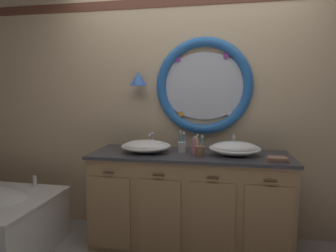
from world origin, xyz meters
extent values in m
cube|color=#D6B78E|center=(0.00, 0.59, 1.30)|extent=(6.40, 0.08, 2.60)
cube|color=brown|center=(0.00, 0.55, 2.32)|extent=(6.27, 0.01, 0.09)
ellipsoid|color=silver|center=(0.14, 0.54, 1.50)|extent=(0.86, 0.02, 0.66)
torus|color=#2866B7|center=(0.14, 0.53, 1.50)|extent=(0.95, 0.10, 0.95)
cube|color=purple|center=(0.56, 0.52, 1.47)|extent=(0.05, 0.01, 0.05)
cube|color=purple|center=(0.35, 0.52, 1.79)|extent=(0.05, 0.01, 0.05)
cube|color=purple|center=(-0.12, 0.52, 1.76)|extent=(0.05, 0.01, 0.05)
cube|color=yellow|center=(-0.29, 0.52, 1.47)|extent=(0.05, 0.01, 0.05)
cube|color=orange|center=(-0.09, 0.52, 1.22)|extent=(0.05, 0.01, 0.05)
cube|color=silver|center=(0.39, 0.52, 1.24)|extent=(0.05, 0.01, 0.05)
cylinder|color=#4C3823|center=(-0.51, 0.51, 1.60)|extent=(0.02, 0.09, 0.02)
cone|color=blue|center=(-0.51, 0.46, 1.58)|extent=(0.17, 0.17, 0.14)
cube|color=tan|center=(0.03, 0.26, 0.43)|extent=(1.78, 0.59, 0.85)
cube|color=#38383D|center=(0.03, 0.26, 0.87)|extent=(1.82, 0.62, 0.03)
cube|color=#38383D|center=(0.03, 0.54, 0.79)|extent=(1.78, 0.02, 0.11)
cube|color=tan|center=(-0.64, -0.05, 0.38)|extent=(0.37, 0.02, 0.65)
cylinder|color=#422D1E|center=(-0.64, -0.06, 0.75)|extent=(0.10, 0.01, 0.01)
cube|color=tan|center=(-0.19, -0.05, 0.38)|extent=(0.37, 0.02, 0.65)
cylinder|color=#422D1E|center=(-0.19, -0.06, 0.75)|extent=(0.10, 0.01, 0.01)
cube|color=tan|center=(0.25, -0.05, 0.38)|extent=(0.37, 0.02, 0.65)
cylinder|color=#422D1E|center=(0.25, -0.06, 0.75)|extent=(0.10, 0.01, 0.01)
cube|color=tan|center=(0.70, -0.05, 0.38)|extent=(0.37, 0.02, 0.65)
cylinder|color=#422D1E|center=(0.70, -0.06, 0.75)|extent=(0.10, 0.01, 0.01)
cylinder|color=silver|center=(-1.53, 0.19, 0.55)|extent=(0.04, 0.04, 0.11)
ellipsoid|color=white|center=(-0.37, 0.23, 0.94)|extent=(0.44, 0.34, 0.12)
torus|color=white|center=(-0.37, 0.23, 0.94)|extent=(0.46, 0.46, 0.02)
cylinder|color=silver|center=(-0.37, 0.23, 0.94)|extent=(0.03, 0.03, 0.01)
ellipsoid|color=white|center=(0.44, 0.23, 0.95)|extent=(0.43, 0.28, 0.13)
torus|color=white|center=(0.44, 0.23, 0.95)|extent=(0.45, 0.45, 0.02)
cylinder|color=silver|center=(0.44, 0.23, 0.95)|extent=(0.03, 0.03, 0.01)
cylinder|color=silver|center=(-0.37, 0.48, 0.89)|extent=(0.05, 0.05, 0.02)
cylinder|color=silver|center=(-0.37, 0.48, 0.96)|extent=(0.02, 0.02, 0.12)
sphere|color=silver|center=(-0.37, 0.48, 1.02)|extent=(0.03, 0.03, 0.03)
cylinder|color=silver|center=(-0.37, 0.42, 1.02)|extent=(0.02, 0.12, 0.02)
cylinder|color=silver|center=(-0.45, 0.48, 0.91)|extent=(0.04, 0.04, 0.06)
cylinder|color=silver|center=(-0.29, 0.48, 0.91)|extent=(0.04, 0.04, 0.06)
cube|color=silver|center=(-0.45, 0.48, 0.95)|extent=(0.05, 0.01, 0.01)
cube|color=silver|center=(-0.29, 0.48, 0.95)|extent=(0.05, 0.01, 0.01)
cylinder|color=silver|center=(0.44, 0.48, 0.89)|extent=(0.05, 0.05, 0.02)
cylinder|color=silver|center=(0.44, 0.48, 0.96)|extent=(0.02, 0.02, 0.12)
sphere|color=silver|center=(0.44, 0.48, 1.02)|extent=(0.03, 0.03, 0.03)
cylinder|color=silver|center=(0.44, 0.42, 1.02)|extent=(0.02, 0.11, 0.02)
cylinder|color=silver|center=(0.35, 0.48, 0.91)|extent=(0.04, 0.04, 0.06)
cylinder|color=silver|center=(0.52, 0.48, 0.91)|extent=(0.04, 0.04, 0.06)
cube|color=silver|center=(0.35, 0.48, 0.95)|extent=(0.05, 0.01, 0.01)
cube|color=silver|center=(0.52, 0.48, 0.95)|extent=(0.05, 0.01, 0.01)
cylinder|color=white|center=(-0.04, 0.29, 0.93)|extent=(0.07, 0.07, 0.09)
torus|color=white|center=(-0.04, 0.29, 0.97)|extent=(0.08, 0.08, 0.01)
cylinder|color=blue|center=(-0.03, 0.30, 0.97)|extent=(0.01, 0.03, 0.16)
cube|color=white|center=(-0.03, 0.30, 1.06)|extent=(0.02, 0.02, 0.02)
cylinder|color=#19ADB2|center=(-0.06, 0.30, 0.98)|extent=(0.04, 0.03, 0.17)
cube|color=white|center=(-0.06, 0.30, 1.08)|extent=(0.02, 0.02, 0.03)
cylinder|color=#996647|center=(0.13, 0.14, 0.93)|extent=(0.08, 0.08, 0.09)
torus|color=#996647|center=(0.13, 0.14, 0.97)|extent=(0.09, 0.09, 0.01)
cylinder|color=#19ADB2|center=(0.16, 0.14, 0.97)|extent=(0.01, 0.01, 0.16)
cube|color=white|center=(0.16, 0.14, 1.06)|extent=(0.02, 0.01, 0.02)
cylinder|color=yellow|center=(0.12, 0.14, 0.98)|extent=(0.02, 0.03, 0.17)
cube|color=white|center=(0.12, 0.14, 1.07)|extent=(0.02, 0.02, 0.02)
cylinder|color=pink|center=(0.09, 0.25, 0.95)|extent=(0.07, 0.07, 0.14)
cylinder|color=silver|center=(0.09, 0.25, 1.03)|extent=(0.04, 0.04, 0.02)
cylinder|color=silver|center=(0.09, 0.23, 1.04)|extent=(0.01, 0.04, 0.01)
cube|color=#936B56|center=(0.77, 0.09, 0.89)|extent=(0.16, 0.13, 0.02)
cube|color=#936B56|center=(0.77, 0.09, 0.91)|extent=(0.15, 0.13, 0.02)
camera|label=1|loc=(0.31, -2.33, 1.43)|focal=30.62mm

